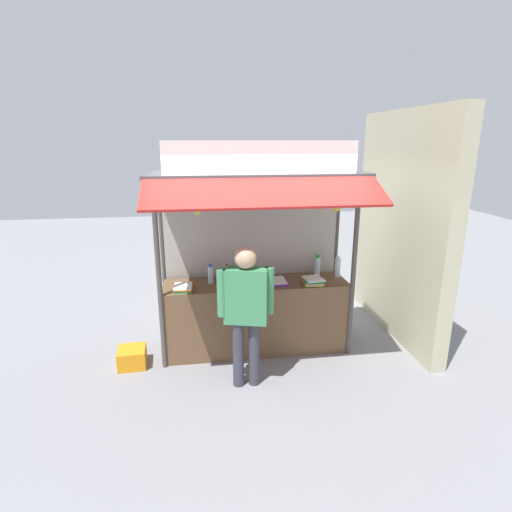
% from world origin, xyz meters
% --- Properties ---
extents(ground_plane, '(20.00, 20.00, 0.00)m').
position_xyz_m(ground_plane, '(0.00, 0.00, 0.00)').
color(ground_plane, gray).
extents(stall_counter, '(2.31, 0.59, 0.91)m').
position_xyz_m(stall_counter, '(0.00, 0.00, 0.46)').
color(stall_counter, brown).
rests_on(stall_counter, ground).
extents(stall_structure, '(2.51, 1.41, 2.64)m').
position_xyz_m(stall_structure, '(0.00, 0.07, 1.58)').
color(stall_structure, '#4C4742').
rests_on(stall_structure, ground).
extents(water_bottle_left, '(0.08, 0.08, 0.28)m').
position_xyz_m(water_bottle_left, '(0.84, 0.17, 1.05)').
color(water_bottle_left, silver).
rests_on(water_bottle_left, stall_counter).
extents(water_bottle_mid_left, '(0.07, 0.07, 0.25)m').
position_xyz_m(water_bottle_mid_left, '(-0.22, 0.13, 1.03)').
color(water_bottle_mid_left, silver).
rests_on(water_bottle_mid_left, stall_counter).
extents(water_bottle_far_left, '(0.08, 0.08, 0.28)m').
position_xyz_m(water_bottle_far_left, '(1.09, 0.07, 1.05)').
color(water_bottle_far_left, silver).
rests_on(water_bottle_far_left, stall_counter).
extents(water_bottle_far_right, '(0.07, 0.07, 0.25)m').
position_xyz_m(water_bottle_far_right, '(-0.36, 0.04, 1.03)').
color(water_bottle_far_right, silver).
rests_on(water_bottle_far_right, stall_counter).
extents(water_bottle_front_right, '(0.07, 0.07, 0.24)m').
position_xyz_m(water_bottle_front_right, '(-0.56, 0.07, 1.03)').
color(water_bottle_front_right, silver).
rests_on(water_bottle_front_right, stall_counter).
extents(magazine_stack_mid_right, '(0.27, 0.29, 0.07)m').
position_xyz_m(magazine_stack_mid_right, '(-0.14, -0.10, 0.95)').
color(magazine_stack_mid_right, green).
rests_on(magazine_stack_mid_right, stall_counter).
extents(magazine_stack_center, '(0.26, 0.28, 0.08)m').
position_xyz_m(magazine_stack_center, '(0.70, -0.15, 0.95)').
color(magazine_stack_center, green).
rests_on(magazine_stack_center, stall_counter).
extents(magazine_stack_right, '(0.24, 0.29, 0.06)m').
position_xyz_m(magazine_stack_right, '(-0.89, -0.13, 0.94)').
color(magazine_stack_right, green).
rests_on(magazine_stack_right, stall_counter).
extents(magazine_stack_front_left, '(0.20, 0.31, 0.04)m').
position_xyz_m(magazine_stack_front_left, '(0.28, -0.04, 0.93)').
color(magazine_stack_front_left, purple).
rests_on(magazine_stack_front_left, stall_counter).
extents(banana_bunch_inner_right, '(0.09, 0.10, 0.27)m').
position_xyz_m(banana_bunch_inner_right, '(0.52, -0.40, 1.97)').
color(banana_bunch_inner_right, '#332D23').
extents(banana_bunch_rightmost, '(0.09, 0.09, 0.29)m').
position_xyz_m(banana_bunch_rightmost, '(0.86, -0.40, 1.93)').
color(banana_bunch_rightmost, '#332D23').
extents(banana_bunch_inner_left, '(0.08, 0.08, 0.29)m').
position_xyz_m(banana_bunch_inner_left, '(-0.70, -0.39, 1.94)').
color(banana_bunch_inner_left, '#332D23').
extents(vendor_person, '(0.60, 0.30, 1.60)m').
position_xyz_m(vendor_person, '(-0.22, -0.80, 0.96)').
color(vendor_person, '#383842').
rests_on(vendor_person, ground).
extents(plastic_crate, '(0.34, 0.34, 0.23)m').
position_xyz_m(plastic_crate, '(-1.55, -0.22, 0.11)').
color(plastic_crate, orange).
rests_on(plastic_crate, ground).
extents(neighbour_wall, '(0.20, 2.40, 3.03)m').
position_xyz_m(neighbour_wall, '(2.04, 0.30, 1.51)').
color(neighbour_wall, '#BFB995').
rests_on(neighbour_wall, ground).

